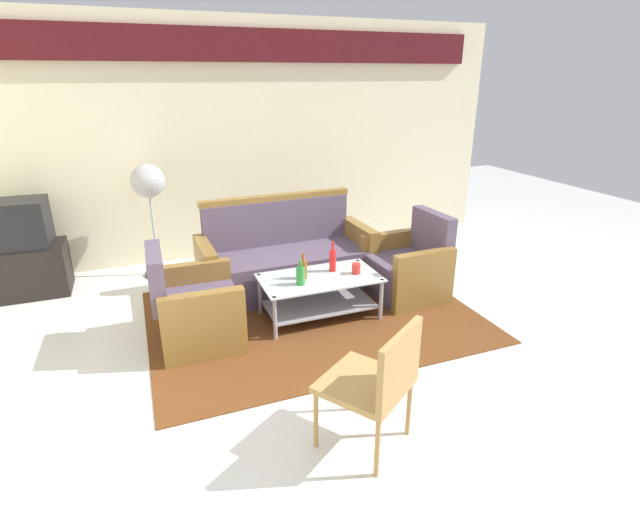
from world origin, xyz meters
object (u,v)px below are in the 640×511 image
(bottle_green, at_px, (301,275))
(coffee_table, at_px, (320,291))
(wicker_chair, at_px, (378,378))
(pedestal_fan, at_px, (149,188))
(television, at_px, (15,224))
(tv_stand, at_px, (26,270))
(cup, at_px, (356,268))
(couch, at_px, (286,260))
(armchair_right, at_px, (408,269))
(armchair_left, at_px, (195,311))
(bottle_brown, at_px, (303,269))
(bottle_red, at_px, (333,260))

(bottle_green, bearing_deg, coffee_table, 22.96)
(wicker_chair, bearing_deg, pedestal_fan, 73.21)
(television, bearing_deg, pedestal_fan, -176.31)
(tv_stand, bearing_deg, bottle_green, -34.54)
(cup, height_order, television, television)
(couch, distance_m, armchair_right, 1.28)
(couch, relative_size, coffee_table, 1.66)
(armchair_right, bearing_deg, couch, 59.03)
(coffee_table, distance_m, pedestal_fan, 2.25)
(couch, height_order, armchair_left, couch)
(cup, bearing_deg, bottle_brown, 171.28)
(bottle_brown, bearing_deg, coffee_table, -12.05)
(couch, distance_m, tv_stand, 2.69)
(bottle_red, bearing_deg, armchair_right, 2.86)
(couch, bearing_deg, tv_stand, -20.02)
(bottle_brown, bearing_deg, cup, -8.72)
(bottle_brown, relative_size, television, 0.39)
(tv_stand, bearing_deg, armchair_left, -46.88)
(bottle_brown, xyz_separation_m, tv_stand, (-2.50, 1.55, -0.24))
(television, bearing_deg, wicker_chair, 127.19)
(bottle_green, relative_size, wicker_chair, 0.27)
(bottle_brown, xyz_separation_m, wicker_chair, (-0.14, -1.74, -0.01))
(bottle_green, distance_m, television, 2.97)
(television, bearing_deg, armchair_right, 160.07)
(couch, distance_m, cup, 0.92)
(armchair_right, distance_m, wicker_chair, 2.28)
(armchair_right, xyz_separation_m, bottle_green, (-1.24, -0.23, 0.21))
(bottle_brown, bearing_deg, pedestal_fan, 126.87)
(cup, bearing_deg, armchair_left, 179.26)
(coffee_table, bearing_deg, armchair_right, 7.57)
(bottle_brown, xyz_separation_m, cup, (0.50, -0.08, -0.04))
(tv_stand, distance_m, television, 0.50)
(coffee_table, xyz_separation_m, cup, (0.35, -0.04, 0.19))
(television, height_order, wicker_chair, television)
(coffee_table, xyz_separation_m, pedestal_fan, (-1.35, 1.63, 0.74))
(bottle_green, bearing_deg, armchair_left, 175.92)
(bottle_red, bearing_deg, television, 152.09)
(bottle_brown, xyz_separation_m, pedestal_fan, (-1.20, 1.60, 0.51))
(bottle_red, relative_size, cup, 2.95)
(armchair_left, bearing_deg, pedestal_fan, -171.70)
(couch, distance_m, wicker_chair, 2.47)
(tv_stand, height_order, pedestal_fan, pedestal_fan)
(coffee_table, distance_m, bottle_red, 0.32)
(armchair_right, xyz_separation_m, cup, (-0.68, -0.18, 0.17))
(armchair_left, bearing_deg, bottle_green, 87.12)
(bottle_brown, bearing_deg, armchair_left, -176.71)
(couch, distance_m, armchair_left, 1.30)
(bottle_red, bearing_deg, armchair_left, -174.82)
(coffee_table, height_order, cup, cup)
(cup, distance_m, pedestal_fan, 2.45)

